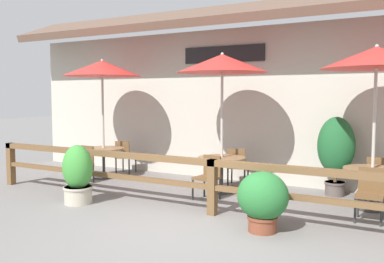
{
  "coord_description": "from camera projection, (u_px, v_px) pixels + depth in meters",
  "views": [
    {
      "loc": [
        3.19,
        -5.31,
        2.02
      ],
      "look_at": [
        -0.73,
        1.65,
        1.35
      ],
      "focal_mm": 40.0,
      "sensor_mm": 36.0,
      "label": 1
    }
  ],
  "objects": [
    {
      "name": "patio_umbrella_near",
      "position": [
        102.0,
        69.0,
        10.37
      ],
      "size": [
        1.91,
        1.91,
        2.91
      ],
      "color": "#B7B2A8",
      "rests_on": "ground"
    },
    {
      "name": "patio_umbrella_middle",
      "position": [
        222.0,
        64.0,
        8.79
      ],
      "size": [
        1.91,
        1.91,
        2.91
      ],
      "color": "#B7B2A8",
      "rests_on": "ground"
    },
    {
      "name": "dining_table_near",
      "position": [
        104.0,
        154.0,
        10.54
      ],
      "size": [
        1.0,
        1.0,
        0.74
      ],
      "color": "olive",
      "rests_on": "ground"
    },
    {
      "name": "chair_near_wallside",
      "position": [
        125.0,
        155.0,
        11.13
      ],
      "size": [
        0.49,
        0.49,
        0.85
      ],
      "rotation": [
        0.0,
        0.0,
        3.32
      ],
      "color": "brown",
      "rests_on": "ground"
    },
    {
      "name": "potted_plant_small_flowering",
      "position": [
        263.0,
        199.0,
        6.32
      ],
      "size": [
        0.77,
        0.69,
        0.9
      ],
      "color": "brown",
      "rests_on": "ground"
    },
    {
      "name": "dining_table_middle",
      "position": [
        222.0,
        164.0,
        8.96
      ],
      "size": [
        1.0,
        1.0,
        0.74
      ],
      "color": "olive",
      "rests_on": "ground"
    },
    {
      "name": "chair_far_wallside",
      "position": [
        378.0,
        176.0,
        8.25
      ],
      "size": [
        0.45,
        0.45,
        0.85
      ],
      "rotation": [
        0.0,
        0.0,
        3.21
      ],
      "color": "brown",
      "rests_on": "ground"
    },
    {
      "name": "chair_middle_streetside",
      "position": [
        208.0,
        175.0,
        8.33
      ],
      "size": [
        0.48,
        0.48,
        0.85
      ],
      "rotation": [
        0.0,
        0.0,
        -0.15
      ],
      "color": "brown",
      "rests_on": "ground"
    },
    {
      "name": "potted_plant_broad_leaf",
      "position": [
        336.0,
        149.0,
        8.6
      ],
      "size": [
        0.74,
        0.66,
        1.6
      ],
      "color": "#564C47",
      "rests_on": "ground"
    },
    {
      "name": "dining_table_far",
      "position": [
        372.0,
        177.0,
        7.57
      ],
      "size": [
        1.0,
        1.0,
        0.74
      ],
      "color": "olive",
      "rests_on": "ground"
    },
    {
      "name": "patio_railing",
      "position": [
        212.0,
        174.0,
        7.2
      ],
      "size": [
        10.4,
        0.14,
        0.95
      ],
      "color": "brown",
      "rests_on": "ground"
    },
    {
      "name": "potted_plant_tall_tropical",
      "position": [
        78.0,
        175.0,
        7.99
      ],
      "size": [
        0.58,
        0.55,
        1.1
      ],
      "color": "#B7AD99",
      "rests_on": "ground"
    },
    {
      "name": "building_facade",
      "position": [
        273.0,
        89.0,
        9.73
      ],
      "size": [
        14.28,
        1.49,
        4.23
      ],
      "color": "#BCB7A8",
      "rests_on": "ground"
    },
    {
      "name": "chair_middle_wallside",
      "position": [
        237.0,
        165.0,
        9.55
      ],
      "size": [
        0.49,
        0.49,
        0.85
      ],
      "rotation": [
        0.0,
        0.0,
        3.33
      ],
      "color": "brown",
      "rests_on": "ground"
    },
    {
      "name": "ground_plane",
      "position": [
        180.0,
        232.0,
        6.34
      ],
      "size": [
        60.0,
        60.0,
        0.0
      ],
      "primitive_type": "plane",
      "color": "slate"
    },
    {
      "name": "patio_umbrella_far",
      "position": [
        377.0,
        58.0,
        7.4
      ],
      "size": [
        1.91,
        1.91,
        2.91
      ],
      "color": "#B7B2A8",
      "rests_on": "ground"
    },
    {
      "name": "chair_near_streetside",
      "position": [
        83.0,
        162.0,
        9.92
      ],
      "size": [
        0.44,
        0.44,
        0.85
      ],
      "rotation": [
        0.0,
        0.0,
        -0.05
      ],
      "color": "brown",
      "rests_on": "ground"
    },
    {
      "name": "chair_far_streetside",
      "position": [
        370.0,
        192.0,
        6.88
      ],
      "size": [
        0.43,
        0.43,
        0.85
      ],
      "rotation": [
        0.0,
        0.0,
        0.03
      ],
      "color": "brown",
      "rests_on": "ground"
    }
  ]
}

